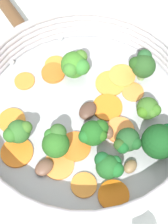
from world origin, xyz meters
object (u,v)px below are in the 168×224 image
at_px(carrot_slice_12, 123,76).
at_px(broccoli_floret_6, 148,109).
at_px(broccoli_floret_5, 109,166).
at_px(broccoli_floret_7, 126,143).
at_px(skillet, 84,119).
at_px(carrot_slice_3, 133,92).
at_px(broccoli_floret_0, 56,142).
at_px(carrot_slice_9, 55,65).
at_px(carrot_slice_13, 120,130).
at_px(carrot_slice_5, 84,185).
at_px(carrot_slice_7, 59,165).
at_px(carrot_slice_2, 114,195).
at_px(carrot_slice_11, 107,107).
at_px(broccoli_floret_3, 18,132).
at_px(carrot_slice_1, 110,83).
at_px(mushroom_piece_1, 86,109).
at_px(carrot_slice_6, 12,120).
at_px(broccoli_floret_4, 75,65).
at_px(broccoli_floret_1, 161,140).
at_px(broccoli_floret_2, 94,133).
at_px(carrot_slice_8, 25,81).
at_px(mushroom_piece_2, 130,166).
at_px(carrot_slice_0, 17,152).
at_px(carrot_slice_10, 53,73).
at_px(broccoli_floret_8, 143,65).
at_px(carrot_slice_4, 75,146).
at_px(mushroom_piece_0, 44,167).

xyz_separation_m(carrot_slice_12, broccoli_floret_6, (0.07, -0.03, 0.02)).
distance_m(broccoli_floret_5, broccoli_floret_7, 0.04).
relative_size(skillet, carrot_slice_3, 9.35).
distance_m(broccoli_floret_5, broccoli_floret_6, 0.10).
relative_size(skillet, broccoli_floret_0, 6.50).
xyz_separation_m(carrot_slice_9, carrot_slice_13, (0.14, -0.02, 0.00)).
distance_m(carrot_slice_5, carrot_slice_7, 0.04).
xyz_separation_m(carrot_slice_2, carrot_slice_11, (-0.09, 0.10, -0.00)).
bearing_deg(broccoli_floret_3, carrot_slice_1, 76.33).
height_order(carrot_slice_1, carrot_slice_5, same).
bearing_deg(carrot_slice_7, mushroom_piece_1, 105.87).
bearing_deg(broccoli_floret_7, skillet, 175.63).
height_order(carrot_slice_5, broccoli_floret_7, broccoli_floret_7).
distance_m(carrot_slice_6, broccoli_floret_4, 0.12).
height_order(skillet, broccoli_floret_1, broccoli_floret_1).
bearing_deg(broccoli_floret_2, carrot_slice_8, 176.77).
bearing_deg(mushroom_piece_2, carrot_slice_12, 131.05).
relative_size(skillet, carrot_slice_0, 6.85).
relative_size(carrot_slice_2, mushroom_piece_2, 1.94).
distance_m(carrot_slice_5, carrot_slice_10, 0.18).
bearing_deg(broccoli_floret_8, broccoli_floret_0, -95.11).
relative_size(carrot_slice_5, broccoli_floret_8, 0.71).
bearing_deg(broccoli_floret_8, carrot_slice_13, -70.85).
height_order(carrot_slice_9, broccoli_floret_8, broccoli_floret_8).
height_order(carrot_slice_8, broccoli_floret_7, broccoli_floret_7).
height_order(carrot_slice_1, broccoli_floret_7, broccoli_floret_7).
relative_size(carrot_slice_12, broccoli_floret_0, 0.87).
height_order(carrot_slice_0, carrot_slice_2, carrot_slice_2).
xyz_separation_m(skillet, carrot_slice_12, (0.00, 0.09, 0.01)).
relative_size(carrot_slice_2, carrot_slice_12, 1.00).
bearing_deg(skillet, carrot_slice_3, 69.61).
bearing_deg(carrot_slice_4, carrot_slice_3, 85.97).
distance_m(carrot_slice_8, mushroom_piece_0, 0.14).
distance_m(broccoli_floret_1, mushroom_piece_1, 0.12).
relative_size(carrot_slice_5, carrot_slice_7, 0.83).
xyz_separation_m(skillet, mushroom_piece_1, (-0.00, 0.01, 0.01)).
bearing_deg(broccoli_floret_4, broccoli_floret_7, -21.74).
bearing_deg(carrot_slice_2, carrot_slice_4, 166.20).
relative_size(broccoli_floret_8, mushroom_piece_2, 2.32).
bearing_deg(mushroom_piece_0, carrot_slice_11, 86.79).
bearing_deg(broccoli_floret_7, broccoli_floret_2, -162.46).
relative_size(carrot_slice_8, broccoli_floret_8, 0.63).
distance_m(carrot_slice_5, carrot_slice_12, 0.18).
bearing_deg(broccoli_floret_7, broccoli_floret_3, -146.27).
xyz_separation_m(carrot_slice_4, broccoli_floret_1, (0.09, 0.07, 0.03)).
distance_m(carrot_slice_11, broccoli_floret_4, 0.08).
bearing_deg(mushroom_piece_2, mushroom_piece_0, -139.60).
xyz_separation_m(skillet, broccoli_floret_3, (-0.04, -0.08, 0.03)).
distance_m(carrot_slice_1, carrot_slice_4, 0.11).
xyz_separation_m(skillet, mushroom_piece_0, (0.01, -0.09, 0.01)).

